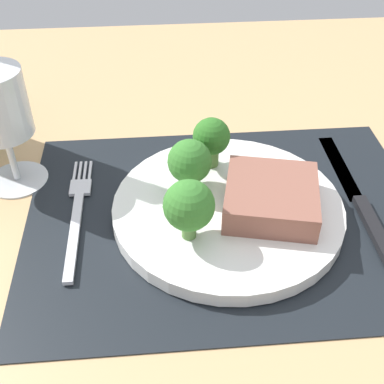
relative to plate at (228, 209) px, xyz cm
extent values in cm
cube|color=tan|center=(0.00, 0.00, -2.60)|extent=(140.00, 110.00, 3.00)
cube|color=black|center=(0.00, 0.00, -0.95)|extent=(43.68, 32.58, 0.30)
cylinder|color=white|center=(0.00, 0.00, 0.00)|extent=(24.86, 24.86, 1.60)
cube|color=#8C5647|center=(4.35, -0.98, 2.28)|extent=(11.41, 11.60, 2.96)
cylinder|color=#5B8942|center=(-3.86, 3.25, 1.54)|extent=(1.63, 1.63, 1.48)
sphere|color=#387A2D|center=(-3.86, 3.25, 4.33)|extent=(4.82, 4.82, 4.82)
cylinder|color=#5B8942|center=(-4.55, -4.44, 1.75)|extent=(1.46, 1.46, 1.90)
sphere|color=#387A2D|center=(-4.55, -4.44, 4.84)|extent=(5.04, 5.04, 5.04)
cylinder|color=#5B8942|center=(-1.06, 7.25, 1.85)|extent=(1.81, 1.81, 2.10)
sphere|color=#2D6B23|center=(-1.06, 7.25, 4.72)|extent=(4.29, 4.29, 4.29)
cube|color=silver|center=(-16.35, -2.00, -0.55)|extent=(1.00, 13.00, 0.50)
cube|color=silver|center=(-16.35, 5.80, -0.55)|extent=(2.40, 2.60, 0.40)
cube|color=silver|center=(-17.25, 8.90, -0.55)|extent=(0.30, 3.60, 0.35)
cube|color=silver|center=(-16.65, 8.90, -0.55)|extent=(0.30, 3.60, 0.35)
cube|color=silver|center=(-16.05, 8.90, -0.55)|extent=(0.30, 3.60, 0.35)
cube|color=silver|center=(-15.45, 8.90, -0.55)|extent=(0.30, 3.60, 0.35)
cube|color=black|center=(15.04, -3.90, -0.40)|extent=(1.40, 10.00, 0.80)
cube|color=silver|center=(15.04, 7.60, -0.65)|extent=(1.80, 13.00, 0.30)
cylinder|color=silver|center=(-24.03, 8.53, -0.90)|extent=(7.13, 7.13, 0.40)
cylinder|color=silver|center=(-24.03, 8.53, 2.48)|extent=(0.80, 0.80, 6.36)
cylinder|color=tan|center=(-24.03, 8.53, 7.10)|extent=(5.87, 5.87, 2.88)
camera|label=1|loc=(-7.29, -40.41, 36.70)|focal=47.46mm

